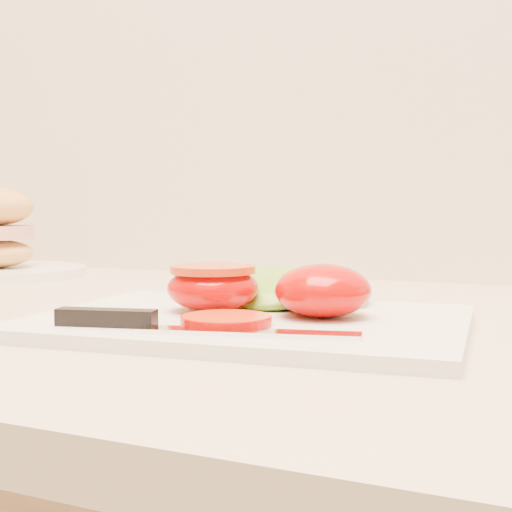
% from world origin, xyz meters
% --- Properties ---
extents(cutting_board, '(0.34, 0.26, 0.01)m').
position_xyz_m(cutting_board, '(-0.09, 1.61, 0.94)').
color(cutting_board, silver).
rests_on(cutting_board, counter).
extents(tomato_half_dome, '(0.07, 0.07, 0.04)m').
position_xyz_m(tomato_half_dome, '(-0.04, 1.63, 0.96)').
color(tomato_half_dome, '#D80000').
rests_on(tomato_half_dome, cutting_board).
extents(tomato_half_cut, '(0.07, 0.07, 0.04)m').
position_xyz_m(tomato_half_cut, '(-0.13, 1.62, 0.96)').
color(tomato_half_cut, '#D80000').
rests_on(tomato_half_cut, cutting_board).
extents(tomato_slice_0, '(0.06, 0.06, 0.01)m').
position_xyz_m(tomato_slice_0, '(-0.09, 1.56, 0.94)').
color(tomato_slice_0, '#CE440D').
rests_on(tomato_slice_0, cutting_board).
extents(lettuce_leaf_0, '(0.15, 0.10, 0.03)m').
position_xyz_m(lettuce_leaf_0, '(-0.11, 1.67, 0.95)').
color(lettuce_leaf_0, '#5BAC2D').
rests_on(lettuce_leaf_0, cutting_board).
extents(lettuce_leaf_1, '(0.14, 0.13, 0.02)m').
position_xyz_m(lettuce_leaf_1, '(-0.07, 1.68, 0.95)').
color(lettuce_leaf_1, '#5BAC2D').
rests_on(lettuce_leaf_1, cutting_board).
extents(knife, '(0.21, 0.05, 0.01)m').
position_xyz_m(knife, '(-0.12, 1.53, 0.94)').
color(knife, silver).
rests_on(knife, cutting_board).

